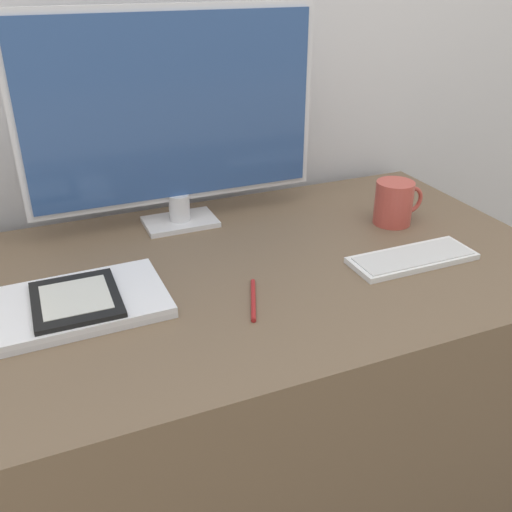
% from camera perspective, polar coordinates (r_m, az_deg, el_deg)
% --- Properties ---
extents(desk, '(1.37, 0.75, 0.71)m').
position_cam_1_polar(desk, '(1.37, -2.26, -14.54)').
color(desk, brown).
rests_on(desk, ground_plane).
extents(monitor, '(0.67, 0.11, 0.48)m').
position_cam_1_polar(monitor, '(1.29, -8.31, 13.73)').
color(monitor, silver).
rests_on(monitor, desk).
extents(keyboard, '(0.27, 0.10, 0.01)m').
position_cam_1_polar(keyboard, '(1.23, 15.39, -0.20)').
color(keyboard, silver).
rests_on(keyboard, desk).
extents(laptop, '(0.33, 0.21, 0.02)m').
position_cam_1_polar(laptop, '(1.07, -17.76, -4.64)').
color(laptop, silver).
rests_on(laptop, desk).
extents(ereader, '(0.15, 0.17, 0.01)m').
position_cam_1_polar(ereader, '(1.06, -17.57, -4.13)').
color(ereader, black).
rests_on(ereader, laptop).
extents(coffee_mug, '(0.13, 0.09, 0.10)m').
position_cam_1_polar(coffee_mug, '(1.39, 13.68, 5.20)').
color(coffee_mug, '#B7473D').
rests_on(coffee_mug, desk).
extents(pen, '(0.06, 0.13, 0.01)m').
position_cam_1_polar(pen, '(1.05, -0.28, -4.39)').
color(pen, maroon).
rests_on(pen, desk).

